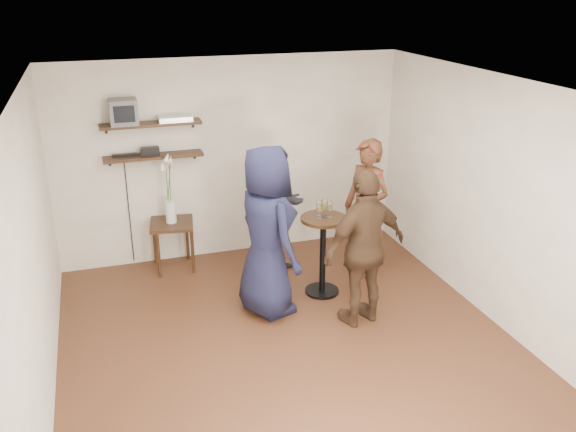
% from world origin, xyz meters
% --- Properties ---
extents(room, '(4.58, 5.08, 2.68)m').
position_xyz_m(room, '(0.00, 0.00, 1.30)').
color(room, '#492717').
rests_on(room, ground).
extents(shelf_upper, '(1.20, 0.25, 0.04)m').
position_xyz_m(shelf_upper, '(-1.00, 2.38, 1.85)').
color(shelf_upper, black).
rests_on(shelf_upper, room).
extents(shelf_lower, '(1.20, 0.25, 0.04)m').
position_xyz_m(shelf_lower, '(-1.00, 2.38, 1.45)').
color(shelf_lower, black).
rests_on(shelf_lower, room).
extents(crt_monitor, '(0.32, 0.30, 0.30)m').
position_xyz_m(crt_monitor, '(-1.30, 2.38, 2.02)').
color(crt_monitor, '#59595B').
rests_on(crt_monitor, shelf_upper).
extents(dvd_deck, '(0.40, 0.24, 0.06)m').
position_xyz_m(dvd_deck, '(-0.71, 2.38, 1.90)').
color(dvd_deck, silver).
rests_on(dvd_deck, shelf_upper).
extents(radio, '(0.22, 0.10, 0.10)m').
position_xyz_m(radio, '(-1.04, 2.38, 1.52)').
color(radio, black).
rests_on(radio, shelf_lower).
extents(power_strip, '(0.30, 0.05, 0.03)m').
position_xyz_m(power_strip, '(-1.34, 2.42, 1.48)').
color(power_strip, black).
rests_on(power_strip, shelf_lower).
extents(side_table, '(0.60, 0.60, 0.63)m').
position_xyz_m(side_table, '(-0.86, 2.20, 0.53)').
color(side_table, black).
rests_on(side_table, room).
extents(vase_lilies, '(0.19, 0.19, 0.92)m').
position_xyz_m(vase_lilies, '(-0.86, 2.20, 0.92)').
color(vase_lilies, silver).
rests_on(vase_lilies, side_table).
extents(drinks_table, '(0.52, 0.52, 0.95)m').
position_xyz_m(drinks_table, '(0.71, 1.01, 0.61)').
color(drinks_table, black).
rests_on(drinks_table, room).
extents(wine_glass_fl, '(0.07, 0.07, 0.20)m').
position_xyz_m(wine_glass_fl, '(0.64, 0.98, 1.09)').
color(wine_glass_fl, silver).
rests_on(wine_glass_fl, drinks_table).
extents(wine_glass_fr, '(0.07, 0.07, 0.20)m').
position_xyz_m(wine_glass_fr, '(0.76, 0.97, 1.09)').
color(wine_glass_fr, silver).
rests_on(wine_glass_fr, drinks_table).
extents(wine_glass_bl, '(0.06, 0.06, 0.19)m').
position_xyz_m(wine_glass_bl, '(0.67, 1.06, 1.08)').
color(wine_glass_bl, silver).
rests_on(wine_glass_bl, drinks_table).
extents(wine_glass_br, '(0.07, 0.07, 0.22)m').
position_xyz_m(wine_glass_br, '(0.72, 1.01, 1.10)').
color(wine_glass_br, silver).
rests_on(wine_glass_br, drinks_table).
extents(person_plaid, '(0.64, 0.74, 1.72)m').
position_xyz_m(person_plaid, '(1.39, 1.33, 0.86)').
color(person_plaid, '#A71323').
rests_on(person_plaid, room).
extents(person_dark, '(0.99, 0.91, 1.64)m').
position_xyz_m(person_dark, '(0.37, 1.68, 0.82)').
color(person_dark, black).
rests_on(person_dark, room).
extents(person_navy, '(0.83, 1.05, 1.89)m').
position_xyz_m(person_navy, '(-0.02, 0.80, 0.95)').
color(person_navy, '#161832').
rests_on(person_navy, room).
extents(person_brown, '(1.08, 0.65, 1.72)m').
position_xyz_m(person_brown, '(0.89, 0.27, 0.86)').
color(person_brown, '#402B1B').
rests_on(person_brown, room).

